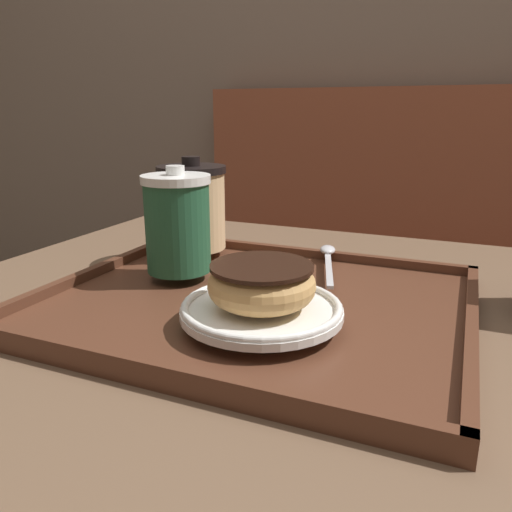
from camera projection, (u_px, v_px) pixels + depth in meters
name	position (u px, v px, depth m)	size (l,w,h in m)	color
wall_behind	(412.00, 13.00, 1.40)	(8.00, 0.05, 2.40)	#7A6656
booth_bench	(438.00, 344.00, 1.38)	(1.48, 0.44, 1.00)	brown
cafe_table	(262.00, 446.00, 0.61)	(0.89, 0.86, 0.72)	brown
serving_tray	(256.00, 303.00, 0.58)	(0.47, 0.39, 0.02)	#512D1E
coffee_cup_front	(178.00, 223.00, 0.62)	(0.09, 0.09, 0.13)	#235638
coffee_cup_rear	(193.00, 207.00, 0.73)	(0.10, 0.10, 0.13)	#E0B784
plate_with_chocolate_donut	(262.00, 309.00, 0.50)	(0.16, 0.16, 0.01)	white
donut_chocolate_glazed	(262.00, 283.00, 0.49)	(0.11, 0.11, 0.04)	tan
spoon	(328.00, 256.00, 0.69)	(0.06, 0.17, 0.01)	silver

